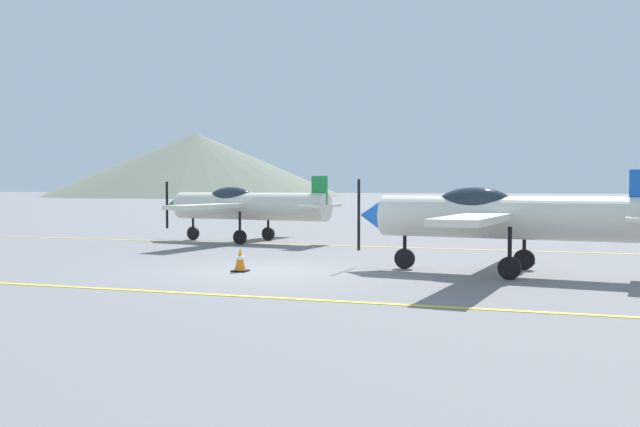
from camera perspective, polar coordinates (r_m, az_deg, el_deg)
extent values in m
plane|color=slate|center=(17.41, -4.05, -4.70)|extent=(400.00, 400.00, 0.00)
cube|color=yellow|center=(14.01, -10.04, -6.40)|extent=(80.00, 0.16, 0.01)
cube|color=yellow|center=(24.60, 2.78, -2.66)|extent=(80.00, 0.16, 0.01)
cylinder|color=silver|center=(17.33, 15.09, -0.33)|extent=(6.40, 1.73, 1.02)
cone|color=blue|center=(18.26, 4.24, -0.13)|extent=(0.75, 0.94, 0.87)
cube|color=black|center=(18.39, 3.16, -0.11)|extent=(0.05, 0.12, 1.86)
ellipsoid|color=#1E2833|center=(17.49, 12.39, 0.72)|extent=(1.94, 1.04, 0.84)
cube|color=silver|center=(17.40, 13.88, -0.16)|extent=(1.95, 8.25, 0.15)
cylinder|color=black|center=(18.00, 6.87, -2.16)|extent=(0.09, 0.09, 0.93)
cylinder|color=black|center=(18.04, 6.86, -3.64)|extent=(0.53, 0.17, 0.52)
cylinder|color=black|center=(18.35, 16.19, -2.15)|extent=(0.09, 0.09, 0.93)
cylinder|color=black|center=(18.39, 16.18, -3.60)|extent=(0.53, 0.17, 0.52)
cylinder|color=black|center=(16.33, 15.09, -2.66)|extent=(0.09, 0.09, 0.93)
cylinder|color=black|center=(16.38, 15.08, -4.29)|extent=(0.53, 0.17, 0.52)
cylinder|color=silver|center=(26.49, -5.67, 0.59)|extent=(6.40, 1.81, 1.02)
cone|color=#1E8C3F|center=(28.46, -11.68, 0.66)|extent=(0.75, 0.94, 0.87)
cube|color=black|center=(28.68, -12.27, 0.67)|extent=(0.05, 0.12, 1.86)
ellipsoid|color=#1E2833|center=(26.92, -7.19, 1.26)|extent=(1.95, 1.06, 0.84)
cube|color=silver|center=(26.68, -6.35, 0.70)|extent=(2.04, 8.25, 0.15)
cube|color=silver|center=(25.11, -0.04, 0.62)|extent=(0.95, 2.48, 0.09)
cube|color=#1E8C3F|center=(25.10, -0.04, 1.78)|extent=(0.60, 0.18, 1.12)
cylinder|color=black|center=(27.95, -10.23, -0.63)|extent=(0.09, 0.09, 0.93)
cylinder|color=black|center=(27.98, -10.22, -1.58)|extent=(0.53, 0.18, 0.52)
cylinder|color=black|center=(27.30, -4.21, -0.66)|extent=(0.09, 0.09, 0.93)
cylinder|color=black|center=(27.32, -4.21, -1.64)|extent=(0.53, 0.18, 0.52)
cylinder|color=black|center=(25.54, -6.50, -0.87)|extent=(0.09, 0.09, 0.93)
cylinder|color=black|center=(25.57, -6.50, -1.91)|extent=(0.53, 0.18, 0.52)
cube|color=black|center=(35.30, 10.94, -0.10)|extent=(3.46, 4.66, 0.75)
cube|color=black|center=(35.42, 10.88, 0.96)|extent=(2.46, 2.85, 0.55)
cylinder|color=black|center=(33.69, 10.22, -0.84)|extent=(0.47, 0.67, 0.64)
cylinder|color=black|center=(34.26, 13.10, -0.81)|extent=(0.47, 0.67, 0.64)
cylinder|color=black|center=(36.41, 8.91, -0.61)|extent=(0.47, 0.67, 0.64)
cylinder|color=black|center=(36.94, 11.60, -0.59)|extent=(0.47, 0.67, 0.64)
cube|color=black|center=(17.45, -6.47, -4.63)|extent=(0.36, 0.36, 0.04)
cone|color=orange|center=(17.42, -6.47, -3.66)|extent=(0.29, 0.29, 0.55)
cylinder|color=white|center=(17.42, -6.47, -3.57)|extent=(0.20, 0.20, 0.08)
cone|color=slate|center=(151.85, -9.97, 3.92)|extent=(62.98, 62.98, 13.44)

